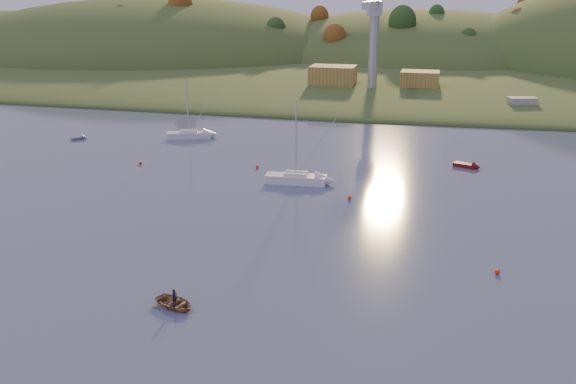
% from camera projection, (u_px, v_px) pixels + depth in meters
% --- Properties ---
extents(ground, '(500.00, 500.00, 0.00)m').
position_uv_depth(ground, '(148.00, 383.00, 43.34)').
color(ground, '#3D4C63').
rests_on(ground, ground).
extents(far_shore, '(620.00, 220.00, 1.50)m').
position_uv_depth(far_shore, '(396.00, 54.00, 256.52)').
color(far_shore, '#2F481D').
rests_on(far_shore, ground).
extents(shore_slope, '(640.00, 150.00, 7.00)m').
position_uv_depth(shore_slope, '(381.00, 75.00, 196.27)').
color(shore_slope, '#2F481D').
rests_on(shore_slope, ground).
extents(hill_left_far, '(120.00, 100.00, 32.00)m').
position_uv_depth(hill_left_far, '(21.00, 49.00, 277.71)').
color(hill_left_far, '#2F481D').
rests_on(hill_left_far, ground).
extents(hill_left, '(170.00, 140.00, 44.00)m').
position_uv_depth(hill_left, '(157.00, 56.00, 248.45)').
color(hill_left, '#2F481D').
rests_on(hill_left, ground).
extents(hill_center, '(140.00, 120.00, 36.00)m').
position_uv_depth(hill_center, '(420.00, 60.00, 235.78)').
color(hill_center, '#2F481D').
rests_on(hill_center, ground).
extents(hillside_trees, '(280.00, 50.00, 32.00)m').
position_uv_depth(hillside_trees, '(387.00, 67.00, 214.81)').
color(hillside_trees, '#204518').
rests_on(hillside_trees, ground).
extents(wharf, '(42.00, 16.00, 2.40)m').
position_uv_depth(wharf, '(385.00, 93.00, 154.95)').
color(wharf, slate).
rests_on(wharf, ground).
extents(shed_west, '(11.00, 8.00, 4.80)m').
position_uv_depth(shed_west, '(333.00, 76.00, 157.63)').
color(shed_west, olive).
rests_on(shed_west, wharf).
extents(shed_east, '(9.00, 7.00, 4.00)m').
position_uv_depth(shed_east, '(420.00, 79.00, 154.08)').
color(shed_east, olive).
rests_on(shed_east, wharf).
extents(dock_crane, '(3.20, 28.00, 20.30)m').
position_uv_depth(dock_crane, '(374.00, 25.00, 147.40)').
color(dock_crane, '#B7B7BC').
rests_on(dock_crane, wharf).
extents(sailboat_near, '(8.14, 4.71, 10.82)m').
position_uv_depth(sailboat_near, '(189.00, 134.00, 113.63)').
color(sailboat_near, white).
rests_on(sailboat_near, ground).
extents(sailboat_far, '(8.40, 2.87, 11.50)m').
position_uv_depth(sailboat_far, '(296.00, 178.00, 87.39)').
color(sailboat_far, white).
rests_on(sailboat_far, ground).
extents(canoe, '(4.66, 4.10, 0.80)m').
position_uv_depth(canoe, '(175.00, 303.00, 53.49)').
color(canoe, '#836448').
rests_on(canoe, ground).
extents(paddler, '(0.52, 0.61, 1.41)m').
position_uv_depth(paddler, '(175.00, 300.00, 53.39)').
color(paddler, black).
rests_on(paddler, ground).
extents(red_tender, '(4.26, 2.88, 1.38)m').
position_uv_depth(red_tender, '(471.00, 166.00, 94.88)').
color(red_tender, '#5E0D0D').
rests_on(red_tender, ground).
extents(grey_dinghy, '(2.61, 2.75, 1.03)m').
position_uv_depth(grey_dinghy, '(81.00, 138.00, 113.09)').
color(grey_dinghy, slate).
rests_on(grey_dinghy, ground).
extents(work_vessel, '(14.21, 7.75, 3.46)m').
position_uv_depth(work_vessel, '(522.00, 108.00, 135.38)').
color(work_vessel, slate).
rests_on(work_vessel, ground).
extents(buoy_0, '(0.50, 0.50, 0.50)m').
position_uv_depth(buoy_0, '(497.00, 272.00, 59.73)').
color(buoy_0, '#F0330C').
rests_on(buoy_0, ground).
extents(buoy_1, '(0.50, 0.50, 0.50)m').
position_uv_depth(buoy_1, '(349.00, 198.00, 80.73)').
color(buoy_1, '#F0330C').
rests_on(buoy_1, ground).
extents(buoy_2, '(0.50, 0.50, 0.50)m').
position_uv_depth(buoy_2, '(140.00, 163.00, 96.71)').
color(buoy_2, '#F0330C').
rests_on(buoy_2, ground).
extents(buoy_3, '(0.50, 0.50, 0.50)m').
position_uv_depth(buoy_3, '(257.00, 166.00, 94.82)').
color(buoy_3, '#F0330C').
rests_on(buoy_3, ground).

